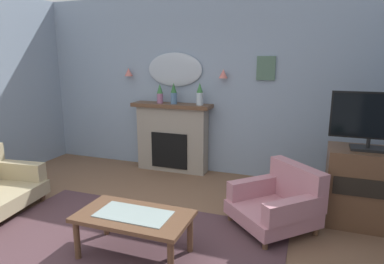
{
  "coord_description": "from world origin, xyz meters",
  "views": [
    {
      "loc": [
        1.72,
        -2.29,
        1.92
      ],
      "look_at": [
        0.26,
        1.76,
        0.95
      ],
      "focal_mm": 31.27,
      "sensor_mm": 36.0,
      "label": 1
    }
  ],
  "objects_px": {
    "armchair_near_fireplace": "(279,201)",
    "mantel_vase_centre": "(160,94)",
    "tv_cabinet": "(363,187)",
    "mantel_vase_left": "(200,94)",
    "tv_flatscreen": "(371,120)",
    "fireplace": "(172,138)",
    "wall_sconce_right": "(223,74)",
    "wall_mirror": "(175,70)",
    "wall_sconce_left": "(129,72)",
    "coffee_table": "(134,220)",
    "mantel_vase_right": "(174,94)",
    "framed_picture": "(266,68)"
  },
  "relations": [
    {
      "from": "fireplace",
      "to": "wall_sconce_left",
      "type": "distance_m",
      "value": 1.38
    },
    {
      "from": "wall_mirror",
      "to": "framed_picture",
      "type": "distance_m",
      "value": 1.5
    },
    {
      "from": "mantel_vase_right",
      "to": "framed_picture",
      "type": "relative_size",
      "value": 0.96
    },
    {
      "from": "framed_picture",
      "to": "mantel_vase_left",
      "type": "bearing_deg",
      "value": -169.8
    },
    {
      "from": "fireplace",
      "to": "mantel_vase_centre",
      "type": "relative_size",
      "value": 4.19
    },
    {
      "from": "coffee_table",
      "to": "tv_flatscreen",
      "type": "distance_m",
      "value": 2.75
    },
    {
      "from": "framed_picture",
      "to": "coffee_table",
      "type": "distance_m",
      "value": 3.09
    },
    {
      "from": "armchair_near_fireplace",
      "to": "mantel_vase_right",
      "type": "bearing_deg",
      "value": 143.71
    },
    {
      "from": "mantel_vase_centre",
      "to": "wall_sconce_left",
      "type": "distance_m",
      "value": 0.74
    },
    {
      "from": "wall_mirror",
      "to": "tv_cabinet",
      "type": "height_order",
      "value": "wall_mirror"
    },
    {
      "from": "armchair_near_fireplace",
      "to": "tv_cabinet",
      "type": "bearing_deg",
      "value": 24.22
    },
    {
      "from": "armchair_near_fireplace",
      "to": "tv_flatscreen",
      "type": "height_order",
      "value": "tv_flatscreen"
    },
    {
      "from": "wall_sconce_left",
      "to": "tv_flatscreen",
      "type": "relative_size",
      "value": 0.17
    },
    {
      "from": "fireplace",
      "to": "mantel_vase_right",
      "type": "xyz_separation_m",
      "value": [
        0.05,
        -0.03,
        0.76
      ]
    },
    {
      "from": "coffee_table",
      "to": "armchair_near_fireplace",
      "type": "xyz_separation_m",
      "value": [
        1.26,
        1.09,
        -0.08
      ]
    },
    {
      "from": "tv_cabinet",
      "to": "tv_flatscreen",
      "type": "xyz_separation_m",
      "value": [
        0.0,
        -0.02,
        0.8
      ]
    },
    {
      "from": "tv_flatscreen",
      "to": "wall_mirror",
      "type": "bearing_deg",
      "value": 157.53
    },
    {
      "from": "fireplace",
      "to": "wall_mirror",
      "type": "relative_size",
      "value": 1.42
    },
    {
      "from": "mantel_vase_left",
      "to": "wall_mirror",
      "type": "xyz_separation_m",
      "value": [
        -0.5,
        0.17,
        0.38
      ]
    },
    {
      "from": "mantel_vase_centre",
      "to": "framed_picture",
      "type": "relative_size",
      "value": 0.9
    },
    {
      "from": "wall_sconce_right",
      "to": "tv_flatscreen",
      "type": "relative_size",
      "value": 0.17
    },
    {
      "from": "mantel_vase_centre",
      "to": "mantel_vase_right",
      "type": "distance_m",
      "value": 0.25
    },
    {
      "from": "armchair_near_fireplace",
      "to": "mantel_vase_centre",
      "type": "bearing_deg",
      "value": 147.06
    },
    {
      "from": "wall_sconce_left",
      "to": "armchair_near_fireplace",
      "type": "bearing_deg",
      "value": -28.35
    },
    {
      "from": "mantel_vase_right",
      "to": "tv_cabinet",
      "type": "distance_m",
      "value": 3.07
    },
    {
      "from": "wall_mirror",
      "to": "coffee_table",
      "type": "height_order",
      "value": "wall_mirror"
    },
    {
      "from": "mantel_vase_left",
      "to": "tv_cabinet",
      "type": "relative_size",
      "value": 0.4
    },
    {
      "from": "framed_picture",
      "to": "fireplace",
      "type": "bearing_deg",
      "value": -174.23
    },
    {
      "from": "framed_picture",
      "to": "tv_flatscreen",
      "type": "height_order",
      "value": "framed_picture"
    },
    {
      "from": "wall_sconce_right",
      "to": "framed_picture",
      "type": "bearing_deg",
      "value": 5.27
    },
    {
      "from": "mantel_vase_left",
      "to": "armchair_near_fireplace",
      "type": "height_order",
      "value": "mantel_vase_left"
    },
    {
      "from": "fireplace",
      "to": "armchair_near_fireplace",
      "type": "distance_m",
      "value": 2.4
    },
    {
      "from": "mantel_vase_right",
      "to": "framed_picture",
      "type": "bearing_deg",
      "value": 7.08
    },
    {
      "from": "fireplace",
      "to": "framed_picture",
      "type": "relative_size",
      "value": 3.78
    },
    {
      "from": "armchair_near_fireplace",
      "to": "fireplace",
      "type": "bearing_deg",
      "value": 143.88
    },
    {
      "from": "mantel_vase_left",
      "to": "wall_sconce_right",
      "type": "height_order",
      "value": "wall_sconce_right"
    },
    {
      "from": "coffee_table",
      "to": "wall_sconce_right",
      "type": "bearing_deg",
      "value": 85.86
    },
    {
      "from": "coffee_table",
      "to": "tv_cabinet",
      "type": "distance_m",
      "value": 2.62
    },
    {
      "from": "framed_picture",
      "to": "tv_cabinet",
      "type": "bearing_deg",
      "value": -41.2
    },
    {
      "from": "wall_sconce_right",
      "to": "wall_mirror",
      "type": "bearing_deg",
      "value": 176.63
    },
    {
      "from": "coffee_table",
      "to": "tv_cabinet",
      "type": "xyz_separation_m",
      "value": [
        2.16,
        1.49,
        0.07
      ]
    },
    {
      "from": "mantel_vase_right",
      "to": "wall_sconce_right",
      "type": "xyz_separation_m",
      "value": [
        0.8,
        0.12,
        0.33
      ]
    },
    {
      "from": "wall_mirror",
      "to": "armchair_near_fireplace",
      "type": "distance_m",
      "value": 2.84
    },
    {
      "from": "wall_sconce_right",
      "to": "mantel_vase_centre",
      "type": "bearing_deg",
      "value": -173.48
    },
    {
      "from": "wall_sconce_right",
      "to": "tv_flatscreen",
      "type": "xyz_separation_m",
      "value": [
        1.97,
        -1.12,
        -0.41
      ]
    },
    {
      "from": "mantel_vase_right",
      "to": "tv_cabinet",
      "type": "bearing_deg",
      "value": -19.4
    },
    {
      "from": "wall_sconce_left",
      "to": "coffee_table",
      "type": "height_order",
      "value": "wall_sconce_left"
    },
    {
      "from": "mantel_vase_right",
      "to": "wall_sconce_right",
      "type": "bearing_deg",
      "value": 8.53
    },
    {
      "from": "mantel_vase_right",
      "to": "mantel_vase_centre",
      "type": "bearing_deg",
      "value": -180.0
    },
    {
      "from": "wall_mirror",
      "to": "tv_flatscreen",
      "type": "distance_m",
      "value": 3.09
    }
  ]
}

